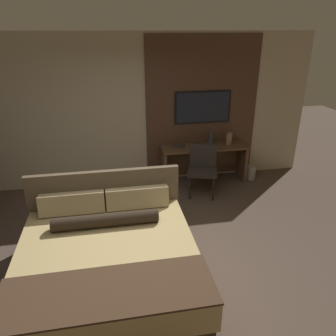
# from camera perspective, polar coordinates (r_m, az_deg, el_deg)

# --- Properties ---
(ground_plane) EXTENTS (16.00, 16.00, 0.00)m
(ground_plane) POSITION_cam_1_polar(r_m,az_deg,el_deg) (4.47, -4.26, -16.38)
(ground_plane) COLOR #4C3D33
(wall_back_tv_panel) EXTENTS (7.20, 0.09, 2.80)m
(wall_back_tv_panel) POSITION_cam_1_polar(r_m,az_deg,el_deg) (6.21, -5.75, 9.76)
(wall_back_tv_panel) COLOR #BCAD8E
(wall_back_tv_panel) RESTS_ON ground_plane
(bed) EXTENTS (2.07, 2.09, 1.06)m
(bed) POSITION_cam_1_polar(r_m,az_deg,el_deg) (4.08, -10.35, -15.53)
(bed) COLOR #33281E
(bed) RESTS_ON ground_plane
(desk) EXTENTS (1.67, 0.48, 0.73)m
(desk) POSITION_cam_1_polar(r_m,az_deg,el_deg) (6.47, 6.19, 1.87)
(desk) COLOR brown
(desk) RESTS_ON ground_plane
(tv) EXTENTS (1.09, 0.04, 0.61)m
(tv) POSITION_cam_1_polar(r_m,az_deg,el_deg) (6.36, 6.06, 10.49)
(tv) COLOR black
(desk_chair) EXTENTS (0.64, 0.64, 0.91)m
(desk_chair) POSITION_cam_1_polar(r_m,az_deg,el_deg) (5.96, 6.06, 0.49)
(desk_chair) COLOR #28231E
(desk_chair) RESTS_ON ground_plane
(vase_tall) EXTENTS (0.13, 0.13, 0.38)m
(vase_tall) POSITION_cam_1_polar(r_m,az_deg,el_deg) (6.41, 7.46, 5.68)
(vase_tall) COLOR #333338
(vase_tall) RESTS_ON desk
(vase_short) EXTENTS (0.12, 0.12, 0.23)m
(vase_short) POSITION_cam_1_polar(r_m,az_deg,el_deg) (6.52, 10.56, 5.10)
(vase_short) COLOR #846647
(vase_short) RESTS_ON desk
(book) EXTENTS (0.26, 0.22, 0.03)m
(book) POSITION_cam_1_polar(r_m,az_deg,el_deg) (6.27, 1.87, 3.79)
(book) COLOR #332D28
(book) RESTS_ON desk
(waste_bin) EXTENTS (0.22, 0.22, 0.28)m
(waste_bin) POSITION_cam_1_polar(r_m,az_deg,el_deg) (6.84, 14.11, -0.70)
(waste_bin) COLOR gray
(waste_bin) RESTS_ON ground_plane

